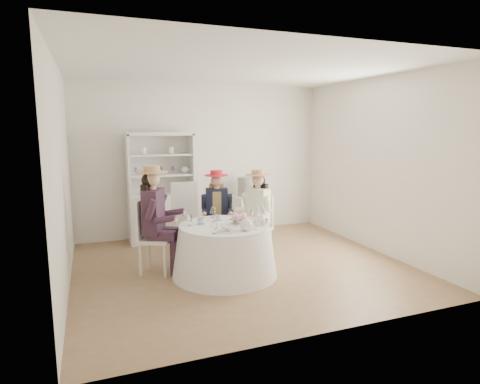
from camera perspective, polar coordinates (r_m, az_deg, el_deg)
name	(u,v)px	position (r m, az deg, el deg)	size (l,w,h in m)	color
ground	(243,267)	(5.74, 0.36, -10.55)	(4.50, 4.50, 0.00)	brown
ceiling	(243,68)	(5.45, 0.39, 17.21)	(4.50, 4.50, 0.00)	white
wall_back	(203,160)	(7.33, -5.27, 4.55)	(4.50, 4.50, 0.00)	silver
wall_front	(323,194)	(3.66, 11.69, -0.30)	(4.50, 4.50, 0.00)	silver
wall_left	(62,179)	(5.09, -24.03, 1.73)	(4.50, 4.50, 0.00)	silver
wall_right	(378,166)	(6.58, 19.02, 3.56)	(4.50, 4.50, 0.00)	silver
tea_table	(225,250)	(5.35, -2.20, -8.25)	(1.39, 1.39, 0.68)	white
hutch	(162,203)	(6.97, -11.06, -1.54)	(1.23, 0.76, 1.86)	silver
side_table	(247,215)	(7.36, 0.98, -3.24)	(0.45, 0.45, 0.71)	silver
hatbox	(247,187)	(7.27, 0.99, 0.77)	(0.34, 0.34, 0.34)	black
guest_left	(155,213)	(5.41, -11.95, -3.00)	(0.61, 0.56, 1.45)	silver
guest_mid	(217,207)	(6.14, -3.32, -2.16)	(0.49, 0.52, 1.29)	silver
guest_right	(257,208)	(6.02, 2.41, -2.27)	(0.56, 0.52, 1.32)	silver
spare_chair	(183,212)	(6.59, -8.05, -2.78)	(0.47, 0.47, 1.08)	silver
teacup_a	(201,222)	(5.29, -5.56, -4.20)	(0.09, 0.09, 0.07)	white
teacup_b	(218,218)	(5.48, -3.14, -3.72)	(0.07, 0.07, 0.07)	white
teacup_c	(234,218)	(5.51, -0.82, -3.65)	(0.08, 0.08, 0.07)	white
flower_bowl	(239,222)	(5.32, -0.18, -4.22)	(0.20, 0.20, 0.05)	white
flower_arrangement	(240,217)	(5.28, -0.01, -3.53)	(0.20, 0.19, 0.07)	pink
table_teapot	(247,225)	(4.94, 0.93, -4.71)	(0.23, 0.16, 0.17)	white
sandwich_plate	(226,230)	(4.91, -1.94, -5.49)	(0.24, 0.24, 0.05)	white
cupcake_stand	(261,218)	(5.26, 2.99, -3.72)	(0.24, 0.24, 0.23)	white
stemware_set	(224,219)	(5.24, -2.23, -3.88)	(0.95, 0.91, 0.15)	white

